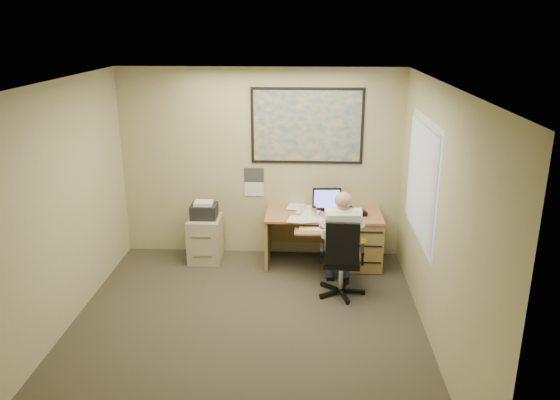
{
  "coord_description": "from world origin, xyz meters",
  "views": [
    {
      "loc": [
        0.65,
        -5.26,
        3.27
      ],
      "look_at": [
        0.32,
        1.3,
        1.12
      ],
      "focal_mm": 35.0,
      "sensor_mm": 36.0,
      "label": 1
    }
  ],
  "objects_px": {
    "desk": "(347,234)",
    "person": "(342,244)",
    "office_chair": "(341,273)",
    "filing_cabinet": "(205,235)"
  },
  "relations": [
    {
      "from": "desk",
      "to": "person",
      "type": "relative_size",
      "value": 1.2
    },
    {
      "from": "person",
      "to": "filing_cabinet",
      "type": "bearing_deg",
      "value": 150.99
    },
    {
      "from": "desk",
      "to": "person",
      "type": "height_order",
      "value": "person"
    },
    {
      "from": "filing_cabinet",
      "to": "person",
      "type": "relative_size",
      "value": 0.66
    },
    {
      "from": "office_chair",
      "to": "person",
      "type": "bearing_deg",
      "value": 95.15
    },
    {
      "from": "filing_cabinet",
      "to": "person",
      "type": "height_order",
      "value": "person"
    },
    {
      "from": "desk",
      "to": "person",
      "type": "xyz_separation_m",
      "value": [
        -0.13,
        -0.89,
        0.23
      ]
    },
    {
      "from": "filing_cabinet",
      "to": "office_chair",
      "type": "height_order",
      "value": "office_chair"
    },
    {
      "from": "desk",
      "to": "person",
      "type": "distance_m",
      "value": 0.93
    },
    {
      "from": "filing_cabinet",
      "to": "person",
      "type": "distance_m",
      "value": 2.12
    }
  ]
}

